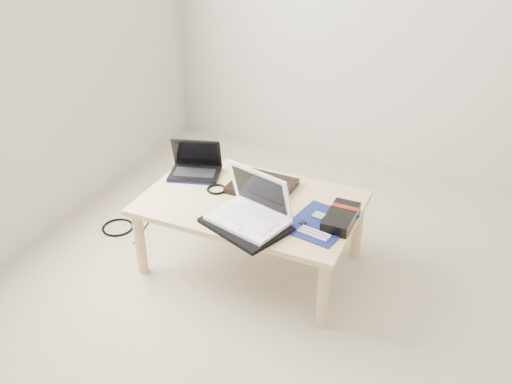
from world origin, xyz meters
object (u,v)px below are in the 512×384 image
at_px(coffee_table, 251,209).
at_px(white_laptop, 252,209).
at_px(netbook, 195,167).
at_px(gpu_box, 341,217).

height_order(coffee_table, white_laptop, white_laptop).
bearing_deg(white_laptop, coffee_table, 115.75).
relative_size(coffee_table, white_laptop, 2.69).
distance_m(coffee_table, netbook, 0.43).
height_order(white_laptop, gpu_box, white_laptop).
relative_size(netbook, gpu_box, 1.23).
relative_size(white_laptop, gpu_box, 1.58).
distance_m(netbook, gpu_box, 0.89).
xyz_separation_m(coffee_table, gpu_box, (0.48, -0.01, 0.08)).
distance_m(coffee_table, white_laptop, 0.23).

